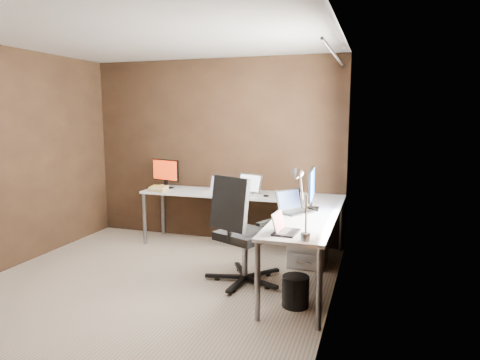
# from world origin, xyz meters

# --- Properties ---
(room) EXTENTS (3.60, 3.60, 2.50)m
(room) POSITION_xyz_m (0.34, 0.07, 1.28)
(room) COLOR #C1AA96
(room) RESTS_ON ground
(desk) EXTENTS (2.65, 2.25, 0.73)m
(desk) POSITION_xyz_m (0.84, 1.04, 0.68)
(desk) COLOR white
(desk) RESTS_ON ground
(drawer_pedestal) EXTENTS (0.42, 0.50, 0.60)m
(drawer_pedestal) POSITION_xyz_m (1.43, 1.15, 0.30)
(drawer_pedestal) COLOR white
(drawer_pedestal) RESTS_ON ground
(monitor_left) EXTENTS (0.45, 0.18, 0.40)m
(monitor_left) POSITION_xyz_m (-0.64, 1.55, 0.96)
(monitor_left) COLOR black
(monitor_left) RESTS_ON desk
(monitor_right) EXTENTS (0.15, 0.55, 0.45)m
(monitor_right) POSITION_xyz_m (1.50, 0.82, 0.98)
(monitor_right) COLOR black
(monitor_right) RESTS_ON desk
(laptop_white) EXTENTS (0.35, 0.29, 0.20)m
(laptop_white) POSITION_xyz_m (0.17, 1.45, 0.78)
(laptop_white) COLOR white
(laptop_white) RESTS_ON desk
(laptop_silver) EXTENTS (0.46, 0.41, 0.25)m
(laptop_silver) POSITION_xyz_m (0.56, 1.49, 0.78)
(laptop_silver) COLOR silver
(laptop_silver) RESTS_ON desk
(laptop_black_big) EXTENTS (0.40, 0.43, 0.23)m
(laptop_black_big) POSITION_xyz_m (1.34, 0.64, 0.78)
(laptop_black_big) COLOR black
(laptop_black_big) RESTS_ON desk
(laptop_black_small) EXTENTS (0.22, 0.29, 0.19)m
(laptop_black_small) POSITION_xyz_m (1.41, -0.19, 0.77)
(laptop_black_small) COLOR black
(laptop_black_small) RESTS_ON desk
(book_stack) EXTENTS (0.24, 0.20, 0.07)m
(book_stack) POSITION_xyz_m (-0.61, 1.30, 0.76)
(book_stack) COLOR tan
(book_stack) RESTS_ON desk
(mouse_left) EXTENTS (0.09, 0.07, 0.03)m
(mouse_left) POSITION_xyz_m (-0.56, 1.38, 0.75)
(mouse_left) COLOR black
(mouse_left) RESTS_ON desk
(mouse_corner) EXTENTS (0.08, 0.06, 0.03)m
(mouse_corner) POSITION_xyz_m (0.86, 1.36, 0.74)
(mouse_corner) COLOR black
(mouse_corner) RESTS_ON desk
(desk_lamp) EXTENTS (0.19, 0.22, 0.58)m
(desk_lamp) POSITION_xyz_m (1.56, -0.29, 1.09)
(desk_lamp) COLOR slate
(desk_lamp) RESTS_ON desk
(office_chair) EXTENTS (0.65, 0.69, 1.14)m
(office_chair) POSITION_xyz_m (0.86, 0.36, 0.33)
(office_chair) COLOR black
(office_chair) RESTS_ON ground
(wastebasket) EXTENTS (0.29, 0.29, 0.29)m
(wastebasket) POSITION_xyz_m (1.50, -0.03, 0.14)
(wastebasket) COLOR black
(wastebasket) RESTS_ON ground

